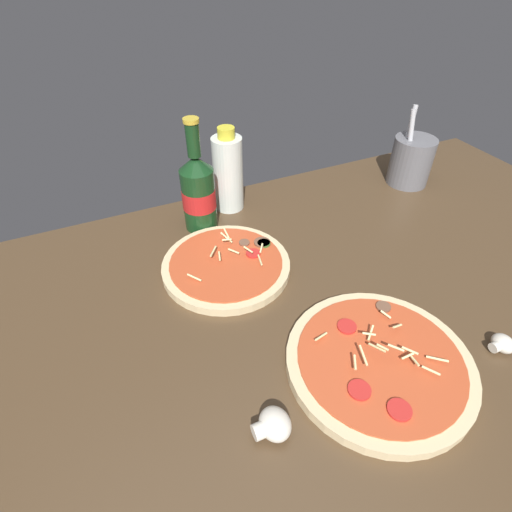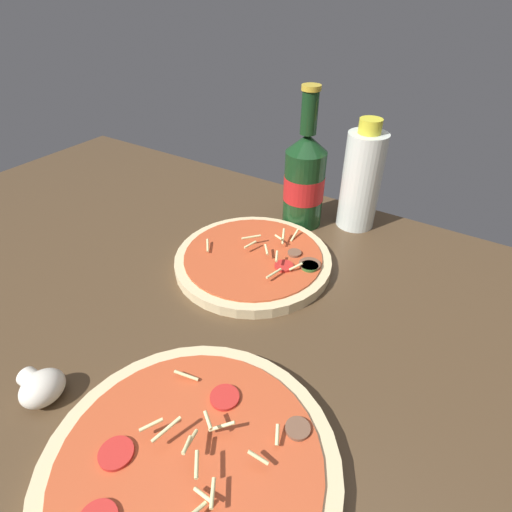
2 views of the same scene
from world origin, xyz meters
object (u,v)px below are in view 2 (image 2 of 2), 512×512
(pizza_far, at_px, (254,260))
(mushroom_left, at_px, (41,387))
(pizza_near, at_px, (190,467))
(beer_bottle, at_px, (304,179))
(oil_bottle, at_px, (361,180))

(pizza_far, bearing_deg, mushroom_left, -100.85)
(pizza_near, relative_size, mushroom_left, 5.45)
(beer_bottle, height_order, oil_bottle, beer_bottle)
(pizza_far, distance_m, mushroom_left, 0.34)
(oil_bottle, xyz_separation_m, mushroom_left, (-0.15, -0.54, -0.07))
(pizza_near, bearing_deg, oil_bottle, 94.25)
(pizza_far, distance_m, beer_bottle, 0.18)
(beer_bottle, bearing_deg, pizza_far, -91.06)
(pizza_near, xyz_separation_m, beer_bottle, (-0.13, 0.47, 0.08))
(pizza_near, xyz_separation_m, mushroom_left, (-0.19, -0.02, 0.01))
(pizza_near, distance_m, oil_bottle, 0.53)
(mushroom_left, bearing_deg, oil_bottle, 74.20)
(pizza_far, bearing_deg, oil_bottle, 66.86)
(pizza_far, bearing_deg, pizza_near, -67.41)
(beer_bottle, height_order, mushroom_left, beer_bottle)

